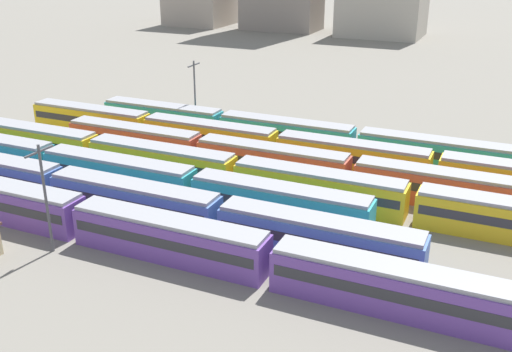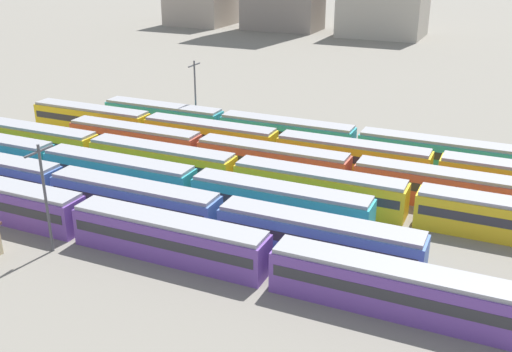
# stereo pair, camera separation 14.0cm
# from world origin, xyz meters

# --- Properties ---
(ground_plane) EXTENTS (600.00, 600.00, 0.00)m
(ground_plane) POSITION_xyz_m (0.00, 15.60, 0.00)
(ground_plane) COLOR slate
(train_track_1) EXTENTS (55.80, 3.06, 3.75)m
(train_track_1) POSITION_xyz_m (11.65, 5.20, 1.90)
(train_track_1) COLOR #4C70BC
(train_track_1) RESTS_ON ground_plane
(train_track_2) EXTENTS (55.80, 3.06, 3.75)m
(train_track_2) POSITION_xyz_m (6.00, 10.40, 1.90)
(train_track_2) COLOR teal
(train_track_2) RESTS_ON ground_plane
(train_track_3) EXTENTS (112.50, 3.06, 3.75)m
(train_track_3) POSITION_xyz_m (36.50, 15.60, 1.90)
(train_track_3) COLOR yellow
(train_track_3) RESTS_ON ground_plane
(train_track_4) EXTENTS (55.80, 3.06, 3.75)m
(train_track_4) POSITION_xyz_m (19.72, 20.80, 1.90)
(train_track_4) COLOR #BC4C38
(train_track_4) RESTS_ON ground_plane
(train_track_5) EXTENTS (93.60, 3.06, 3.75)m
(train_track_5) POSITION_xyz_m (27.69, 26.00, 1.90)
(train_track_5) COLOR yellow
(train_track_5) RESTS_ON ground_plane
(train_track_6) EXTENTS (93.60, 3.06, 3.75)m
(train_track_6) POSITION_xyz_m (36.27, 31.20, 1.90)
(train_track_6) COLOR teal
(train_track_6) RESTS_ON ground_plane
(catenary_pole_0) EXTENTS (0.24, 3.20, 9.91)m
(catenary_pole_0) POSITION_xyz_m (8.82, -3.25, 5.50)
(catenary_pole_0) COLOR #4C4C51
(catenary_pole_0) RESTS_ON ground_plane
(catenary_pole_1) EXTENTS (0.24, 3.20, 9.74)m
(catenary_pole_1) POSITION_xyz_m (2.29, 33.96, 5.41)
(catenary_pole_1) COLOR #4C4C51
(catenary_pole_1) RESTS_ON ground_plane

